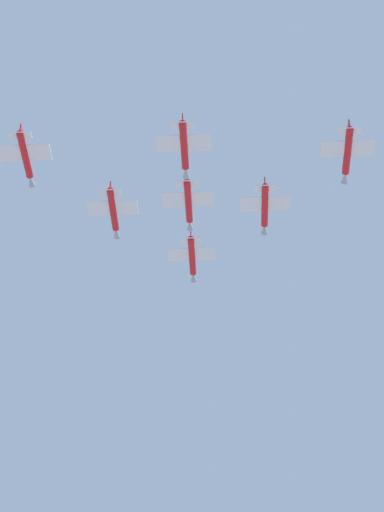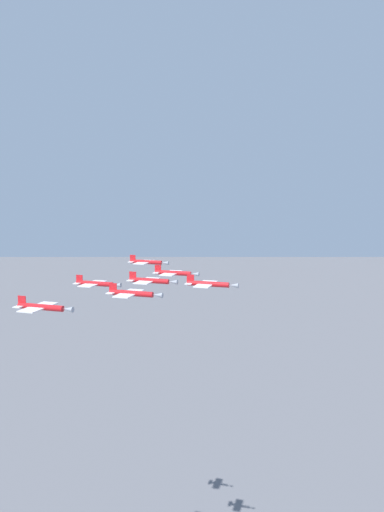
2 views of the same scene
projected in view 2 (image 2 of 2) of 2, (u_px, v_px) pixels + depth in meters
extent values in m
cylinder|color=red|center=(208.00, 284.00, 104.55)|extent=(3.99, 9.06, 1.12)
cone|color=#9EA3AD|center=(234.00, 285.00, 102.89)|extent=(1.66, 2.27, 1.07)
cube|color=white|center=(206.00, 284.00, 104.71)|extent=(8.78, 5.69, 0.18)
cube|color=white|center=(190.00, 283.00, 105.74)|extent=(3.74, 2.46, 0.18)
cube|color=red|center=(190.00, 279.00, 105.60)|extent=(0.67, 1.60, 1.84)
cylinder|color=red|center=(173.00, 273.00, 119.89)|extent=(3.99, 9.06, 1.12)
cone|color=#9EA3AD|center=(195.00, 274.00, 118.23)|extent=(1.66, 2.27, 1.07)
cube|color=white|center=(171.00, 273.00, 120.04)|extent=(8.78, 5.69, 0.18)
cube|color=white|center=(158.00, 272.00, 121.08)|extent=(3.74, 2.46, 0.18)
cube|color=red|center=(158.00, 269.00, 120.93)|extent=(0.67, 1.60, 1.84)
cylinder|color=red|center=(131.00, 293.00, 96.59)|extent=(3.99, 9.06, 1.12)
cone|color=#9EA3AD|center=(158.00, 295.00, 94.93)|extent=(1.66, 2.27, 1.07)
cube|color=white|center=(129.00, 293.00, 96.75)|extent=(8.78, 5.69, 0.18)
cube|color=white|center=(113.00, 292.00, 97.78)|extent=(3.74, 2.46, 0.18)
cube|color=red|center=(113.00, 288.00, 97.64)|extent=(0.67, 1.60, 1.84)
cylinder|color=red|center=(149.00, 281.00, 108.57)|extent=(3.99, 9.06, 1.12)
cone|color=#9EA3AD|center=(173.00, 282.00, 106.91)|extent=(1.66, 2.27, 1.07)
cube|color=white|center=(147.00, 281.00, 108.73)|extent=(8.78, 5.69, 0.18)
cube|color=white|center=(133.00, 280.00, 109.76)|extent=(3.74, 2.46, 0.18)
cube|color=red|center=(133.00, 276.00, 109.62)|extent=(0.67, 1.60, 1.84)
cylinder|color=red|center=(146.00, 262.00, 135.13)|extent=(3.99, 9.06, 1.12)
cone|color=#9EA3AD|center=(165.00, 263.00, 133.47)|extent=(1.66, 2.27, 1.07)
cube|color=white|center=(144.00, 262.00, 135.29)|extent=(8.78, 5.69, 0.18)
cube|color=white|center=(133.00, 261.00, 136.32)|extent=(3.74, 2.46, 0.18)
cube|color=red|center=(133.00, 258.00, 136.17)|extent=(0.67, 1.60, 1.84)
cylinder|color=red|center=(41.00, 307.00, 88.69)|extent=(3.99, 9.06, 1.12)
cone|color=#9EA3AD|center=(68.00, 309.00, 87.03)|extent=(1.66, 2.27, 1.07)
cube|color=white|center=(38.00, 307.00, 88.85)|extent=(8.78, 5.69, 0.18)
cube|color=white|center=(22.00, 306.00, 89.88)|extent=(3.74, 2.46, 0.18)
cube|color=red|center=(22.00, 301.00, 89.74)|extent=(0.67, 1.60, 1.84)
cylinder|color=red|center=(95.00, 284.00, 112.77)|extent=(3.99, 9.06, 1.12)
cone|color=#9EA3AD|center=(117.00, 285.00, 111.11)|extent=(1.66, 2.27, 1.07)
cube|color=white|center=(93.00, 284.00, 112.93)|extent=(8.78, 5.69, 0.18)
cube|color=white|center=(79.00, 283.00, 113.96)|extent=(3.74, 2.46, 0.18)
cube|color=red|center=(79.00, 279.00, 113.82)|extent=(0.67, 1.60, 1.84)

